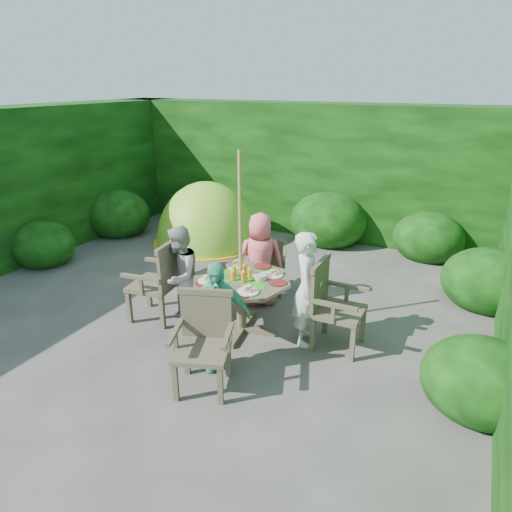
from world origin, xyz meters
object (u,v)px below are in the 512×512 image
at_px(parasol_pole, 241,247).
at_px(garden_chair_back, 267,265).
at_px(garden_chair_left, 160,280).
at_px(child_left, 180,276).
at_px(child_front, 216,316).
at_px(garden_chair_front, 204,340).
at_px(patio_table, 241,287).
at_px(garden_chair_right, 333,304).
at_px(child_right, 307,289).
at_px(dome_tent, 207,242).
at_px(child_back, 260,259).

bearing_deg(parasol_pole, garden_chair_back, 98.60).
bearing_deg(garden_chair_back, garden_chair_left, 36.10).
xyz_separation_m(child_left, child_front, (0.92, -0.66, -0.02)).
height_order(parasol_pole, garden_chair_front, parasol_pole).
height_order(garden_chair_back, child_left, child_left).
relative_size(garden_chair_left, garden_chair_back, 1.21).
xyz_separation_m(garden_chair_left, child_left, (0.29, 0.05, 0.09)).
height_order(patio_table, garden_chair_back, same).
height_order(garden_chair_right, garden_chair_front, garden_chair_right).
bearing_deg(patio_table, child_right, 9.14).
relative_size(garden_chair_left, dome_tent, 0.42).
relative_size(parasol_pole, garden_chair_right, 2.23).
distance_m(garden_chair_right, child_back, 1.35).
height_order(patio_table, garden_chair_right, garden_chair_right).
xyz_separation_m(garden_chair_back, garden_chair_front, (0.33, -2.18, 0.05)).
relative_size(garden_chair_right, child_right, 0.73).
bearing_deg(garden_chair_left, garden_chair_front, 45.79).
bearing_deg(dome_tent, child_back, -22.33).
xyz_separation_m(garden_chair_right, child_back, (-1.21, 0.60, 0.12)).
distance_m(garden_chair_front, child_right, 1.38).
distance_m(garden_chair_back, child_left, 1.38).
bearing_deg(child_front, parasol_pole, 70.14).
bearing_deg(child_right, dome_tent, 37.02).
bearing_deg(child_right, garden_chair_left, 86.40).
bearing_deg(garden_chair_back, child_right, 116.40).
xyz_separation_m(garden_chair_back, child_back, (0.04, -0.30, 0.19)).
relative_size(garden_chair_right, child_front, 0.80).
xyz_separation_m(parasol_pole, dome_tent, (-2.14, 2.60, -1.10)).
xyz_separation_m(parasol_pole, garden_chair_left, (-1.08, -0.18, -0.56)).
xyz_separation_m(child_front, dome_tent, (-2.27, 3.39, -0.61)).
relative_size(patio_table, garden_chair_left, 1.36).
height_order(garden_chair_left, garden_chair_back, garden_chair_left).
bearing_deg(garden_chair_back, garden_chair_front, 80.22).
height_order(parasol_pole, child_right, parasol_pole).
relative_size(child_right, dome_tent, 0.56).
xyz_separation_m(garden_chair_front, dome_tent, (-2.30, 3.68, -0.50)).
height_order(garden_chair_front, child_right, child_right).
distance_m(child_right, child_left, 1.60).
relative_size(patio_table, child_left, 1.10).
distance_m(patio_table, garden_chair_back, 1.11).
height_order(garden_chair_right, child_right, child_right).
xyz_separation_m(garden_chair_right, child_right, (-0.29, -0.06, 0.15)).
bearing_deg(garden_chair_back, patio_table, 80.52).
relative_size(child_front, dome_tent, 0.50).
distance_m(garden_chair_left, child_front, 1.35).
bearing_deg(garden_chair_left, child_front, 55.13).
height_order(parasol_pole, garden_chair_left, parasol_pole).
relative_size(patio_table, garden_chair_front, 1.47).
distance_m(garden_chair_back, dome_tent, 2.52).
relative_size(garden_chair_back, dome_tent, 0.35).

